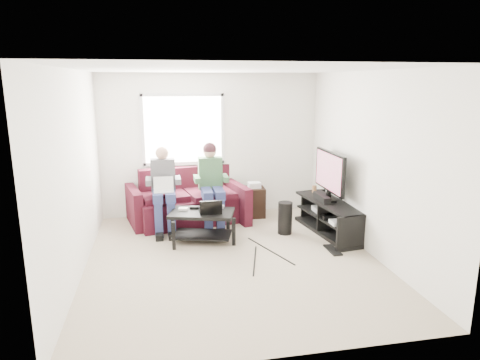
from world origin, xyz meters
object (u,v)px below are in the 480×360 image
coffee_table (202,219)px  end_table (254,201)px  sofa (187,203)px  tv_stand (330,219)px  subwoofer (285,218)px  tv (330,173)px

coffee_table → end_table: (1.08, 1.08, -0.07)m
end_table → sofa: bearing=-177.6°
coffee_table → end_table: 1.53m
tv_stand → subwoofer: 0.75m
sofa → tv_stand: bearing=-24.9°
tv_stand → tv: size_ratio=1.52×
sofa → end_table: 1.24m
sofa → tv_stand: sofa is taller
end_table → tv_stand: bearing=-47.1°
sofa → end_table: size_ratio=3.36×
tv_stand → end_table: end_table is taller
tv → sofa: bearing=157.2°
sofa → coffee_table: sofa is taller
coffee_table → tv: bearing=2.0°
subwoofer → end_table: (-0.29, 0.99, 0.03)m
coffee_table → subwoofer: 1.38m
tv → end_table: bearing=135.5°
tv_stand → end_table: 1.51m
sofa → coffee_table: size_ratio=1.99×
coffee_table → tv_stand: tv_stand is taller
subwoofer → tv: bearing=-1.1°
subwoofer → end_table: end_table is taller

